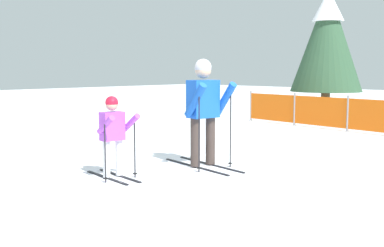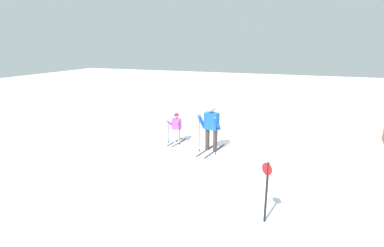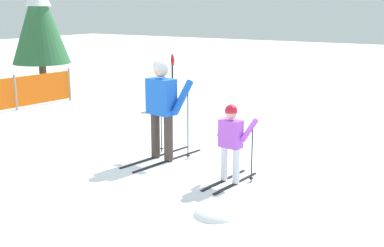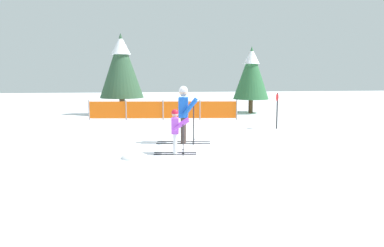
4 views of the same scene
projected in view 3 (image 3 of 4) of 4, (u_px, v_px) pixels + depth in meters
ground_plane at (148, 158)px, 8.61m from camera, size 60.00×60.00×0.00m
skier_adult at (162, 100)px, 8.30m from camera, size 1.72×0.81×1.79m
skier_child at (231, 137)px, 7.25m from camera, size 1.17×0.57×1.23m
conifer_far at (39, 20)px, 16.07m from camera, size 1.93×1.93×3.59m
trail_marker at (173, 75)px, 12.85m from camera, size 0.19×0.23×1.41m
snow_mound at (218, 213)px, 6.31m from camera, size 0.71×0.61×0.28m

